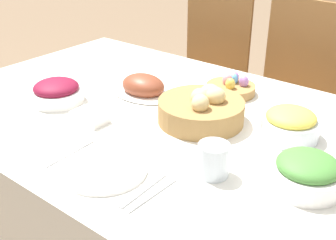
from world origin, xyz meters
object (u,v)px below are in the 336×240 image
fork (70,153)px  spoon (153,195)px  beet_salad_bowl (57,92)px  bread_basket (202,109)px  pineapple_bowl (290,124)px  egg_basket (231,87)px  knife (144,190)px  butter_dish (90,117)px  green_salad_bowl (307,172)px  ham_platter (143,87)px  drinking_cup (213,160)px  chair_far_left (205,75)px  chair_far_center (286,97)px  dinner_plate (104,170)px

fork → spoon: size_ratio=1.00×
beet_salad_bowl → spoon: size_ratio=1.09×
beet_salad_bowl → fork: beet_salad_bowl is taller
bread_basket → pineapple_bowl: bearing=16.5°
egg_basket → knife: bearing=-77.4°
egg_basket → pineapple_bowl: 0.37m
pineapple_bowl → beet_salad_bowl: bearing=-160.4°
knife → butter_dish: size_ratio=1.45×
green_salad_bowl → knife: size_ratio=1.06×
ham_platter → butter_dish: 0.28m
fork → drinking_cup: (0.38, 0.17, 0.04)m
spoon → green_salad_bowl: bearing=45.8°
bread_basket → ham_platter: 0.31m
chair_far_left → bread_basket: (0.57, -0.88, 0.27)m
beet_salad_bowl → chair_far_left: bearing=93.5°
chair_far_center → butter_dish: size_ratio=8.30×
fork → dinner_plate: bearing=-1.9°
bread_basket → egg_basket: 0.27m
knife → butter_dish: (-0.39, 0.18, 0.01)m
fork → egg_basket: bearing=76.9°
beet_salad_bowl → knife: beet_salad_bowl is taller
chair_far_left → chair_far_center: bearing=0.6°
ham_platter → green_salad_bowl: (0.72, -0.19, 0.02)m
beet_salad_bowl → knife: (0.61, -0.21, -0.04)m
chair_far_center → butter_dish: bearing=-94.9°
beet_salad_bowl → dinner_plate: (0.46, -0.21, -0.03)m
chair_far_left → knife: chair_far_left is taller
chair_far_center → egg_basket: 0.66m
beet_salad_bowl → pineapple_bowl: bearing=19.6°
chair_far_left → butter_dish: bearing=-75.2°
chair_far_left → butter_dish: (0.28, -1.10, 0.24)m
beet_salad_bowl → fork: size_ratio=1.09×
egg_basket → drinking_cup: (0.25, -0.50, 0.02)m
butter_dish → pineapple_bowl: bearing=28.8°
pineapple_bowl → dinner_plate: (-0.31, -0.49, -0.04)m
egg_basket → ham_platter: 0.33m
fork → drinking_cup: drinking_cup is taller
knife → beet_salad_bowl: bearing=158.9°
bread_basket → fork: (-0.18, -0.41, -0.04)m
chair_far_center → fork: size_ratio=5.73×
chair_far_left → beet_salad_bowl: size_ratio=5.24×
egg_basket → knife: (0.15, -0.67, -0.02)m
ham_platter → drinking_cup: size_ratio=2.96×
ham_platter → chair_far_center: bearing=73.7°
beet_salad_bowl → knife: bearing=-19.2°
egg_basket → green_salad_bowl: (0.46, -0.40, 0.02)m
bread_basket → fork: bearing=-113.8°
chair_far_center → bread_basket: (0.07, -0.87, 0.27)m
bread_basket → beet_salad_bowl: size_ratio=1.48×
bread_basket → spoon: 0.43m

